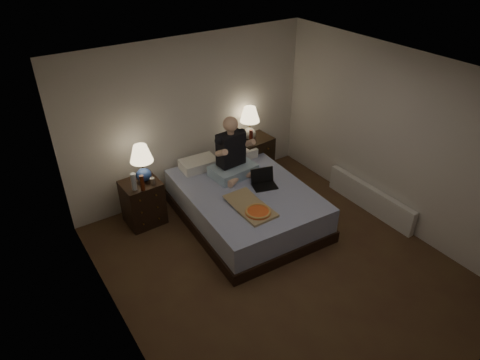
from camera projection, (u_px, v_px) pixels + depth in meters
floor at (278, 265)px, 5.59m from camera, size 4.00×4.50×0.00m
ceiling at (290, 80)px, 4.26m from camera, size 4.00×4.50×0.00m
wall_back at (191, 119)px, 6.51m from camera, size 4.00×0.00×2.50m
wall_front at (464, 314)px, 3.34m from camera, size 4.00×0.00×2.50m
wall_left at (115, 249)px, 3.98m from camera, size 0.00×4.50×2.50m
wall_right at (397, 141)px, 5.86m from camera, size 0.00×4.50×2.50m
bed at (246, 204)px, 6.29m from camera, size 1.75×2.26×0.54m
nightstand_left at (143, 202)px, 6.21m from camera, size 0.54×0.49×0.68m
nightstand_right at (253, 157)px, 7.32m from camera, size 0.59×0.54×0.73m
lamp_left at (142, 163)px, 5.93m from camera, size 0.40×0.40×0.56m
lamp_right at (250, 123)px, 6.95m from camera, size 0.40×0.40×0.56m
water_bottle at (134, 182)px, 5.82m from camera, size 0.07×0.07×0.25m
soda_can at (152, 181)px, 5.97m from camera, size 0.07×0.07×0.10m
beer_bottle_left at (142, 183)px, 5.81m from camera, size 0.06×0.06×0.23m
beer_bottle_right at (251, 136)px, 6.91m from camera, size 0.06×0.06×0.23m
person at (233, 148)px, 6.23m from camera, size 0.70×0.57×0.93m
laptop at (265, 180)px, 6.13m from camera, size 0.40×0.36×0.24m
pizza_box at (258, 212)px, 5.60m from camera, size 0.41×0.76×0.08m
radiator at (370, 199)px, 6.54m from camera, size 0.10×1.60×0.40m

